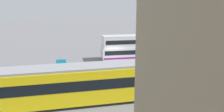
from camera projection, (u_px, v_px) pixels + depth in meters
The scene contains 7 objects.
ground_plane at pixel (116, 65), 33.02m from camera, with size 160.00×160.00×0.00m, color slate.
double_decker_bus at pixel (135, 47), 35.75m from camera, with size 10.43×3.58×3.73m.
tram_yellow at pixel (68, 85), 20.35m from camera, with size 13.99×4.65×3.41m.
pedestrian_near_railing at pixel (92, 69), 27.52m from camera, with size 0.37×0.37×1.74m.
pedestrian_crossing at pixel (115, 83), 23.25m from camera, with size 0.40×0.40×1.68m.
pedestrian_railing at pixel (112, 69), 28.42m from camera, with size 9.21×0.29×1.08m.
info_sign at pixel (61, 64), 27.63m from camera, with size 1.12×0.27×2.23m.
Camera 1 is at (3.17, 31.67, 8.90)m, focal length 38.02 mm.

